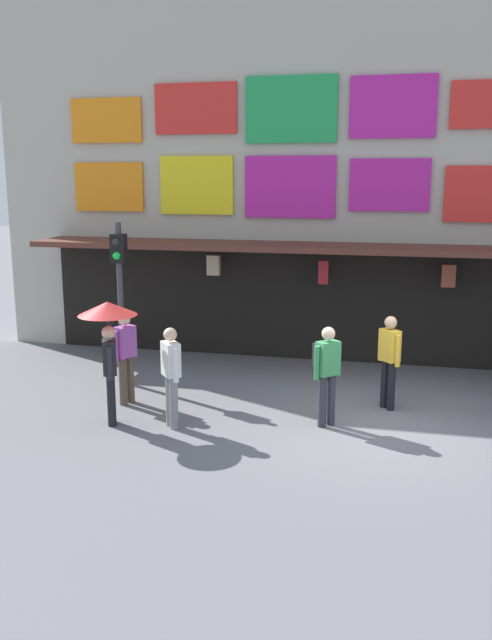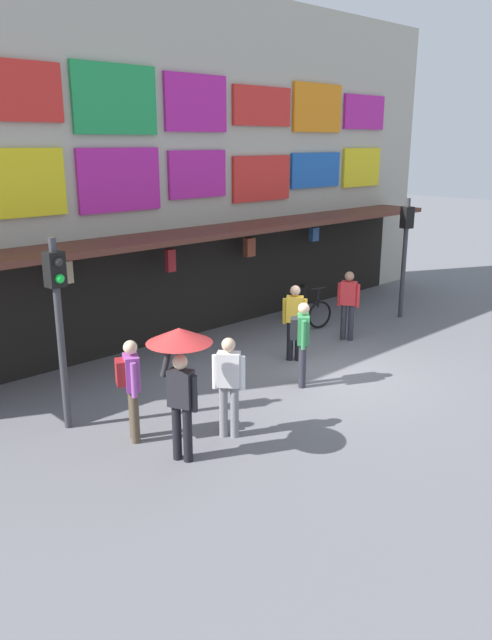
# 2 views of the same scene
# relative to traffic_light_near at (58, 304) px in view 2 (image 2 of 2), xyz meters

# --- Properties ---
(ground_plane) EXTENTS (80.00, 80.00, 0.00)m
(ground_plane) POSITION_rel_traffic_light_near_xyz_m (4.99, -1.32, -2.14)
(ground_plane) COLOR slate
(shopfront) EXTENTS (18.00, 2.60, 8.00)m
(shopfront) POSITION_rel_traffic_light_near_xyz_m (4.99, 3.24, 1.82)
(shopfront) COLOR #B2AD9E
(shopfront) RESTS_ON ground
(traffic_light_near) EXTENTS (0.30, 0.34, 3.20)m
(traffic_light_near) POSITION_rel_traffic_light_near_xyz_m (0.00, 0.00, 0.00)
(traffic_light_near) COLOR #38383D
(traffic_light_near) RESTS_ON ground
(traffic_light_far) EXTENTS (0.33, 0.35, 3.20)m
(traffic_light_far) POSITION_rel_traffic_light_near_xyz_m (9.88, 0.02, 0.00)
(traffic_light_far) COLOR #38383D
(traffic_light_far) RESTS_ON ground
(bicycle_parked) EXTENTS (0.95, 1.29, 1.05)m
(bicycle_parked) POSITION_rel_traffic_light_near_xyz_m (7.55, 1.36, -1.75)
(bicycle_parked) COLOR black
(bicycle_parked) RESTS_ON ground
(pedestrian_in_white) EXTENTS (0.45, 0.49, 1.68)m
(pedestrian_in_white) POSITION_rel_traffic_light_near_xyz_m (0.54, -1.14, -1.16)
(pedestrian_in_white) COLOR brown
(pedestrian_in_white) RESTS_ON ground
(pedestrian_in_blue) EXTENTS (0.40, 0.42, 1.68)m
(pedestrian_in_blue) POSITION_rel_traffic_light_near_xyz_m (5.19, -0.35, -1.19)
(pedestrian_in_blue) COLOR black
(pedestrian_in_blue) RESTS_ON ground
(pedestrian_in_green) EXTENTS (0.36, 0.48, 1.68)m
(pedestrian_in_green) POSITION_rel_traffic_light_near_xyz_m (7.18, -0.25, -1.19)
(pedestrian_in_green) COLOR #2D2D38
(pedestrian_in_green) RESTS_ON ground
(pedestrian_with_umbrella) EXTENTS (0.96, 0.96, 2.08)m
(pedestrian_with_umbrella) POSITION_rel_traffic_light_near_xyz_m (0.73, -2.19, -0.50)
(pedestrian_with_umbrella) COLOR black
(pedestrian_with_umbrella) RESTS_ON ground
(pedestrian_in_purple) EXTENTS (0.40, 0.43, 1.68)m
(pedestrian_in_purple) POSITION_rel_traffic_light_near_xyz_m (1.75, -2.08, -1.19)
(pedestrian_in_purple) COLOR gray
(pedestrian_in_purple) RESTS_ON ground
(pedestrian_in_red) EXTENTS (0.47, 0.47, 1.68)m
(pedestrian_in_red) POSITION_rel_traffic_light_near_xyz_m (4.21, -1.43, -1.16)
(pedestrian_in_red) COLOR #2D2D38
(pedestrian_in_red) RESTS_ON ground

